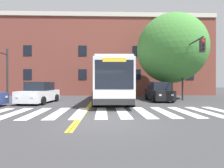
% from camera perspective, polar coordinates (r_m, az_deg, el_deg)
% --- Properties ---
extents(ground_plane, '(120.00, 120.00, 0.00)m').
position_cam_1_polar(ground_plane, '(7.69, -2.86, -12.16)').
color(ground_plane, '#38383A').
extents(crosswalk, '(15.07, 4.25, 0.01)m').
position_cam_1_polar(crosswalk, '(9.99, -3.45, -9.25)').
color(crosswalk, white).
rests_on(crosswalk, ground).
extents(lane_line_yellow_inner, '(0.12, 36.00, 0.01)m').
position_cam_1_polar(lane_line_yellow_inner, '(23.95, -4.92, -3.71)').
color(lane_line_yellow_inner, gold).
rests_on(lane_line_yellow_inner, ground).
extents(lane_line_yellow_outer, '(0.12, 36.00, 0.01)m').
position_cam_1_polar(lane_line_yellow_outer, '(23.94, -4.53, -3.71)').
color(lane_line_yellow_outer, gold).
rests_on(lane_line_yellow_outer, ground).
extents(city_bus, '(3.08, 10.88, 3.41)m').
position_cam_1_polar(city_bus, '(15.55, 0.28, 0.96)').
color(city_bus, white).
rests_on(city_bus, ground).
extents(car_white_near_lane, '(2.44, 4.45, 1.77)m').
position_cam_1_polar(car_white_near_lane, '(15.84, -22.62, -2.85)').
color(car_white_near_lane, white).
rests_on(car_white_near_lane, ground).
extents(car_black_far_lane, '(2.05, 3.90, 1.77)m').
position_cam_1_polar(car_black_far_lane, '(16.83, 15.01, -2.61)').
color(car_black_far_lane, black).
rests_on(car_black_far_lane, ground).
extents(car_grey_behind_bus, '(2.16, 3.86, 1.77)m').
position_cam_1_polar(car_grey_behind_bus, '(23.74, 0.90, -1.79)').
color(car_grey_behind_bus, slate).
rests_on(car_grey_behind_bus, ground).
extents(traffic_light_near_corner, '(0.65, 4.48, 5.63)m').
position_cam_1_polar(traffic_light_near_corner, '(16.80, 24.04, 7.42)').
color(traffic_light_near_corner, '#28282D').
rests_on(traffic_light_near_corner, ground).
extents(street_tree_curbside_large, '(9.97, 10.09, 9.03)m').
position_cam_1_polar(street_tree_curbside_large, '(20.07, 18.66, 10.87)').
color(street_tree_curbside_large, brown).
rests_on(street_tree_curbside_large, ground).
extents(building_facade, '(36.49, 8.28, 11.35)m').
position_cam_1_polar(building_facade, '(28.09, -8.41, 8.48)').
color(building_facade, brown).
rests_on(building_facade, ground).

